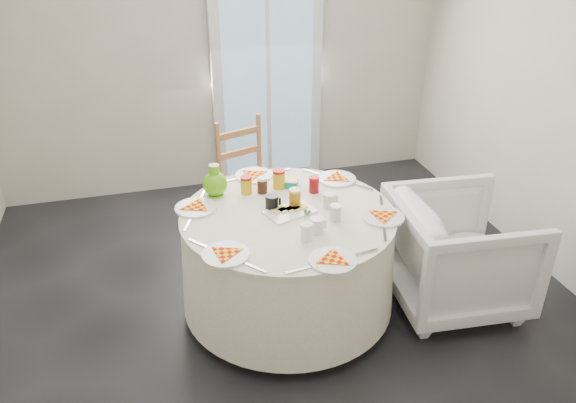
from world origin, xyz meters
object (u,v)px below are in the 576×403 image
object	(u,v)px
wooden_chair	(251,182)
armchair	(458,251)
green_pitcher	(214,174)
table	(288,260)

from	to	relation	value
wooden_chair	armchair	bearing A→B (deg)	-65.87
armchair	wooden_chair	bearing A→B (deg)	47.87
wooden_chair	green_pitcher	bearing A→B (deg)	-139.17
table	armchair	size ratio (longest dim) A/B	1.62
table	green_pitcher	distance (m)	0.72
wooden_chair	green_pitcher	distance (m)	0.82
table	armchair	distance (m)	1.11
armchair	table	bearing A→B (deg)	83.61
table	green_pitcher	world-z (taller)	green_pitcher
table	green_pitcher	size ratio (longest dim) A/B	6.51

